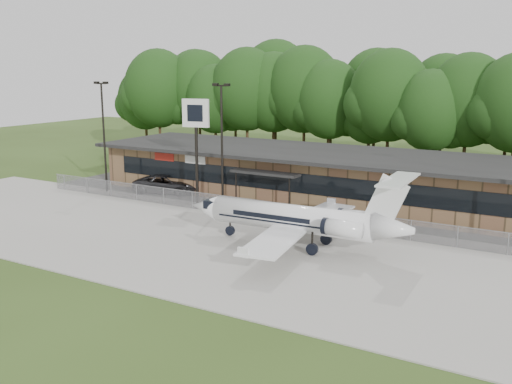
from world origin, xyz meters
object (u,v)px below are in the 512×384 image
Objects in this scene: suv at (168,184)px; pole_sign at (196,124)px; terminal at (315,174)px; business_jet at (299,220)px.

pole_sign is (4.83, -2.07, 5.95)m from suv.
suv is at bearing -158.04° from terminal.
terminal is at bearing 30.38° from pole_sign.
business_jet is at bearing -69.79° from terminal.
business_jet is at bearing -39.76° from pole_sign.
pole_sign is at bearing 150.34° from business_jet.
business_jet is 19.77m from suv.
suv is at bearing 151.49° from business_jet.
business_jet reaches higher than terminal.
pole_sign is at bearing -128.29° from suv.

